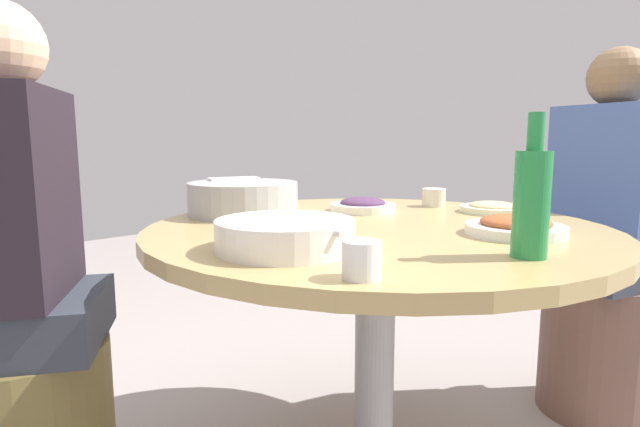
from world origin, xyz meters
TOP-DOWN VIEW (x-y plane):
  - round_dining_table at (0.00, 0.00)m, footprint 1.17×1.17m
  - rice_bowl at (-0.39, -0.14)m, footprint 0.32×0.32m
  - soup_bowl at (0.07, -0.36)m, footprint 0.30×0.28m
  - dish_eggplant at (-0.18, 0.16)m, footprint 0.20×0.20m
  - dish_stirfry at (0.31, 0.12)m, footprint 0.22×0.22m
  - dish_noodles at (0.10, 0.42)m, footprint 0.19×0.19m
  - green_bottle at (0.43, -0.08)m, footprint 0.07×0.07m
  - tea_cup_near at (0.31, -0.41)m, footprint 0.06×0.06m
  - tea_cup_far at (-0.10, 0.41)m, footprint 0.08×0.08m
  - diner_left at (-0.44, -0.71)m, footprint 0.45×0.46m
  - stool_for_diner_right at (0.30, 0.83)m, footprint 0.36×0.36m
  - diner_right at (0.30, 0.83)m, footprint 0.42×0.43m

SIDE VIEW (x-z plane):
  - stool_for_diner_right at x=0.30m, z-range 0.00..0.47m
  - round_dining_table at x=0.00m, z-range 0.27..0.99m
  - dish_noodles at x=0.10m, z-range 0.72..0.75m
  - dish_eggplant at x=-0.18m, z-range 0.72..0.76m
  - dish_stirfry at x=0.31m, z-range 0.72..0.76m
  - soup_bowl at x=0.07m, z-range 0.72..0.78m
  - tea_cup_far at x=-0.10m, z-range 0.72..0.78m
  - tea_cup_near at x=0.31m, z-range 0.72..0.78m
  - rice_bowl at x=-0.39m, z-range 0.72..0.82m
  - diner_left at x=-0.44m, z-range 0.41..1.17m
  - diner_right at x=0.30m, z-range 0.41..1.17m
  - green_bottle at x=0.43m, z-range 0.69..0.96m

